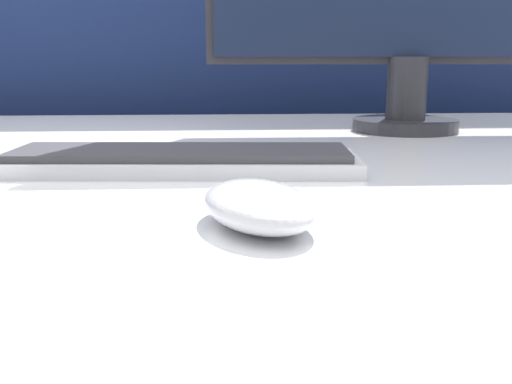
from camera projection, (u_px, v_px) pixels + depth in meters
The scene contains 3 objects.
partition_panel at pixel (251, 153), 1.43m from camera, with size 5.00×0.03×1.27m.
computer_mouse_near at pixel (259, 205), 0.43m from camera, with size 0.11×0.14×0.03m.
keyboard at pixel (181, 160), 0.64m from camera, with size 0.39×0.14×0.02m.
Camera 1 is at (-0.07, -0.68, 0.86)m, focal length 42.00 mm.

